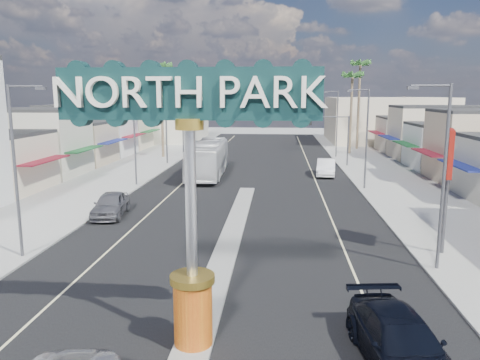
% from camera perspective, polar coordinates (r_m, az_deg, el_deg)
% --- Properties ---
extents(ground, '(160.00, 160.00, 0.00)m').
position_cam_1_polar(ground, '(43.40, 1.00, -0.92)').
color(ground, gray).
rests_on(ground, ground).
extents(road, '(20.00, 120.00, 0.01)m').
position_cam_1_polar(road, '(43.40, 1.00, -0.91)').
color(road, black).
rests_on(road, ground).
extents(median_island, '(1.30, 30.00, 0.16)m').
position_cam_1_polar(median_island, '(27.92, -1.20, -7.17)').
color(median_island, gray).
rests_on(median_island, ground).
extents(sidewalk_left, '(8.00, 120.00, 0.12)m').
position_cam_1_polar(sidewalk_left, '(46.45, -16.51, -0.52)').
color(sidewalk_left, gray).
rests_on(sidewalk_left, ground).
extents(sidewalk_right, '(8.00, 120.00, 0.12)m').
position_cam_1_polar(sidewalk_right, '(44.73, 19.20, -1.08)').
color(sidewalk_right, gray).
rests_on(sidewalk_right, ground).
extents(storefront_row_left, '(12.00, 42.00, 6.00)m').
position_cam_1_polar(storefront_row_left, '(61.85, -20.98, 4.59)').
color(storefront_row_left, beige).
rests_on(storefront_row_left, ground).
extents(storefront_row_right, '(12.00, 42.00, 6.00)m').
position_cam_1_polar(storefront_row_right, '(59.64, 25.65, 4.07)').
color(storefront_row_right, '#B7B29E').
rests_on(storefront_row_right, ground).
extents(backdrop_far_left, '(20.00, 20.00, 8.00)m').
position_cam_1_polar(backdrop_far_left, '(91.03, -11.12, 7.35)').
color(backdrop_far_left, '#B7B29E').
rests_on(backdrop_far_left, ground).
extents(backdrop_far_right, '(20.00, 20.00, 8.00)m').
position_cam_1_polar(backdrop_far_right, '(89.67, 17.28, 7.03)').
color(backdrop_far_right, beige).
rests_on(backdrop_far_right, ground).
extents(gateway_sign, '(8.20, 1.50, 9.15)m').
position_cam_1_polar(gateway_sign, '(14.94, -6.08, 0.44)').
color(gateway_sign, red).
rests_on(gateway_sign, median_island).
extents(traffic_signal_left, '(5.09, 0.45, 6.00)m').
position_cam_1_polar(traffic_signal_left, '(57.88, -7.22, 6.11)').
color(traffic_signal_left, '#47474C').
rests_on(traffic_signal_left, ground).
extents(traffic_signal_right, '(5.09, 0.45, 6.00)m').
position_cam_1_polar(traffic_signal_right, '(56.98, 11.27, 5.93)').
color(traffic_signal_right, '#47474C').
rests_on(traffic_signal_right, ground).
extents(streetlight_l_near, '(2.03, 0.22, 9.00)m').
position_cam_1_polar(streetlight_l_near, '(26.30, -25.48, 1.88)').
color(streetlight_l_near, '#47474C').
rests_on(streetlight_l_near, ground).
extents(streetlight_l_mid, '(2.03, 0.22, 9.00)m').
position_cam_1_polar(streetlight_l_mid, '(44.62, -12.54, 5.72)').
color(streetlight_l_mid, '#47474C').
rests_on(streetlight_l_mid, ground).
extents(streetlight_l_far, '(2.03, 0.22, 9.00)m').
position_cam_1_polar(streetlight_l_far, '(65.91, -6.86, 7.32)').
color(streetlight_l_far, '#47474C').
rests_on(streetlight_l_far, ground).
extents(streetlight_r_near, '(2.03, 0.22, 9.00)m').
position_cam_1_polar(streetlight_r_near, '(23.98, 23.30, 1.31)').
color(streetlight_r_near, '#47474C').
rests_on(streetlight_r_near, ground).
extents(streetlight_r_mid, '(2.03, 0.22, 9.00)m').
position_cam_1_polar(streetlight_r_mid, '(43.29, 15.00, 5.48)').
color(streetlight_r_mid, '#47474C').
rests_on(streetlight_r_mid, ground).
extents(streetlight_r_far, '(2.03, 0.22, 9.00)m').
position_cam_1_polar(streetlight_r_far, '(65.01, 11.61, 7.14)').
color(streetlight_r_far, '#47474C').
rests_on(streetlight_r_far, ground).
extents(palm_left_far, '(2.60, 2.60, 13.10)m').
position_cam_1_polar(palm_left_far, '(64.51, -9.64, 12.90)').
color(palm_left_far, brown).
rests_on(palm_left_far, ground).
extents(palm_right_mid, '(2.60, 2.60, 12.10)m').
position_cam_1_polar(palm_right_mid, '(69.26, 13.55, 11.83)').
color(palm_right_mid, brown).
rests_on(palm_right_mid, ground).
extents(palm_right_far, '(2.60, 2.60, 14.10)m').
position_cam_1_polar(palm_right_far, '(75.57, 14.45, 13.00)').
color(palm_right_far, brown).
rests_on(palm_right_far, ground).
extents(suv_right, '(3.08, 6.00, 1.66)m').
position_cam_1_polar(suv_right, '(16.31, 18.99, -18.24)').
color(suv_right, black).
rests_on(suv_right, ground).
extents(car_parked_left, '(2.54, 5.20, 1.71)m').
position_cam_1_polar(car_parked_left, '(34.29, -15.50, -2.89)').
color(car_parked_left, slate).
rests_on(car_parked_left, ground).
extents(car_parked_right, '(2.42, 5.52, 1.76)m').
position_cam_1_polar(car_parked_right, '(50.51, 10.44, 1.53)').
color(car_parked_right, white).
rests_on(car_parked_right, ground).
extents(city_bus, '(3.51, 13.43, 3.72)m').
position_cam_1_polar(city_bus, '(49.45, -3.91, 2.64)').
color(city_bus, silver).
rests_on(city_bus, ground).
extents(bank_pylon_sign, '(0.81, 2.07, 6.63)m').
position_cam_1_polar(bank_pylon_sign, '(26.57, 24.11, 2.21)').
color(bank_pylon_sign, '#47474C').
rests_on(bank_pylon_sign, sidewalk_right).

